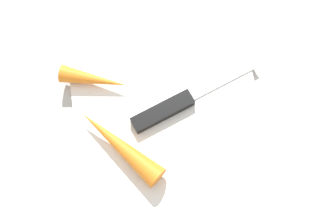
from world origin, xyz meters
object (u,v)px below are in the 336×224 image
Objects in this scene: knife at (171,104)px; carrot_long at (119,145)px; carrot_short at (94,79)px; cutting_board at (168,113)px.

carrot_long reaches higher than knife.
knife is at bearing -97.75° from carrot_long.
knife is 0.09m from carrot_long.
carrot_long is (0.10, 0.02, 0.00)m from carrot_short.
carrot_long is at bearing -56.58° from carrot_short.
carrot_short is at bearing 133.57° from knife.
cutting_board is at bearing -11.96° from carrot_short.
cutting_board is 0.09m from carrot_long.
knife is at bearing -6.78° from carrot_short.
knife is 0.11m from carrot_short.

